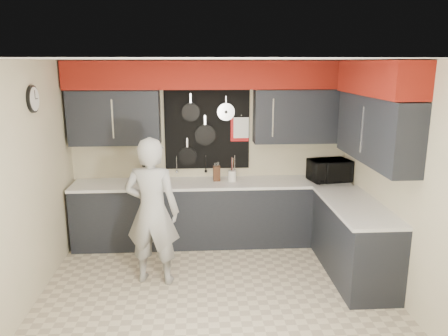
{
  "coord_description": "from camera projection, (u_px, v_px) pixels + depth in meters",
  "views": [
    {
      "loc": [
        -0.2,
        -4.51,
        2.57
      ],
      "look_at": [
        0.12,
        0.5,
        1.35
      ],
      "focal_mm": 35.0,
      "sensor_mm": 36.0,
      "label": 1
    }
  ],
  "objects": [
    {
      "name": "ground",
      "position": [
        217.0,
        293.0,
        5.0
      ],
      "size": [
        4.0,
        4.0,
        0.0
      ],
      "primitive_type": "plane",
      "color": "#C4B799",
      "rests_on": "ground"
    },
    {
      "name": "back_wall_assembly",
      "position": [
        211.0,
        103.0,
        6.07
      ],
      "size": [
        4.0,
        0.36,
        2.6
      ],
      "color": "beige",
      "rests_on": "ground"
    },
    {
      "name": "right_wall_assembly",
      "position": [
        379.0,
        120.0,
        4.91
      ],
      "size": [
        0.36,
        3.5,
        2.6
      ],
      "color": "beige",
      "rests_on": "ground"
    },
    {
      "name": "left_wall_assembly",
      "position": [
        26.0,
        183.0,
        4.58
      ],
      "size": [
        0.05,
        3.5,
        2.6
      ],
      "color": "beige",
      "rests_on": "ground"
    },
    {
      "name": "base_cabinets",
      "position": [
        248.0,
        220.0,
        6.02
      ],
      "size": [
        3.95,
        2.2,
        0.92
      ],
      "color": "black",
      "rests_on": "ground"
    },
    {
      "name": "microwave",
      "position": [
        329.0,
        170.0,
        6.2
      ],
      "size": [
        0.62,
        0.48,
        0.31
      ],
      "primitive_type": "imported",
      "rotation": [
        0.0,
        0.0,
        0.2
      ],
      "color": "black",
      "rests_on": "base_cabinets"
    },
    {
      "name": "knife_block",
      "position": [
        217.0,
        173.0,
        6.22
      ],
      "size": [
        0.1,
        0.1,
        0.21
      ],
      "primitive_type": "cube",
      "rotation": [
        0.0,
        0.0,
        0.04
      ],
      "color": "#391C12",
      "rests_on": "base_cabinets"
    },
    {
      "name": "utensil_crock",
      "position": [
        232.0,
        176.0,
        6.2
      ],
      "size": [
        0.12,
        0.12,
        0.15
      ],
      "primitive_type": "cylinder",
      "color": "white",
      "rests_on": "base_cabinets"
    },
    {
      "name": "coffee_maker",
      "position": [
        149.0,
        171.0,
        6.12
      ],
      "size": [
        0.2,
        0.23,
        0.32
      ],
      "rotation": [
        0.0,
        0.0,
        0.14
      ],
      "color": "black",
      "rests_on": "base_cabinets"
    },
    {
      "name": "person",
      "position": [
        152.0,
        212.0,
        5.07
      ],
      "size": [
        0.71,
        0.53,
        1.76
      ],
      "primitive_type": "imported",
      "rotation": [
        0.0,
        0.0,
        2.96
      ],
      "color": "#9C9C9A",
      "rests_on": "ground"
    }
  ]
}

